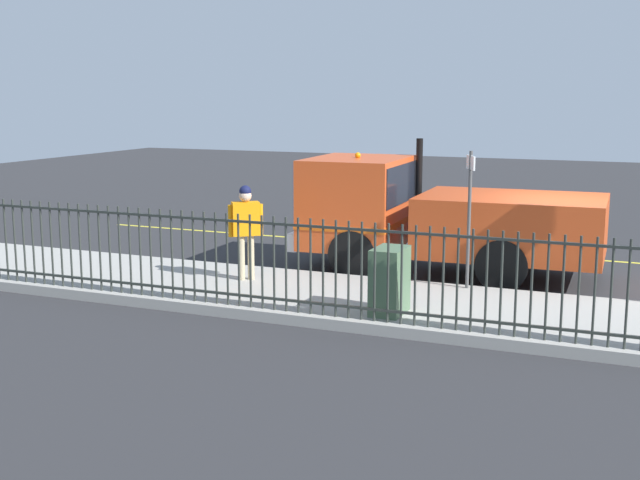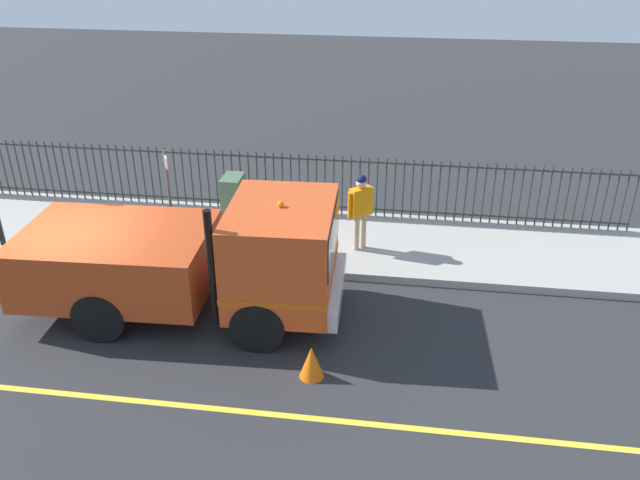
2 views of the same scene
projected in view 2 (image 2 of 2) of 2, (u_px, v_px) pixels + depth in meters
The scene contains 8 objects.
ground_plane at pixel (74, 301), 12.88m from camera, with size 59.56×59.56×0.00m, color #2B2B2D.
sidewalk_slab at pixel (135, 229), 15.54m from camera, with size 3.07×27.07×0.17m, color #A3A099.
work_truck at pixel (207, 255), 11.98m from camera, with size 2.60×6.04×2.62m.
worker_standing at pixel (361, 204), 13.98m from camera, with size 0.48×0.53×1.74m.
iron_fence at pixel (151, 175), 16.34m from camera, with size 0.04×23.05×1.51m.
utility_cabinet at pixel (233, 197), 15.72m from camera, with size 0.74×0.46×1.04m, color #4C6B4C.
traffic_cone at pixel (312, 362), 10.69m from camera, with size 0.41×0.41×0.58m, color orange.
street_sign at pixel (169, 193), 13.46m from camera, with size 0.46×0.25×2.41m.
Camera 2 is at (-10.10, -6.34, 6.96)m, focal length 36.68 mm.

